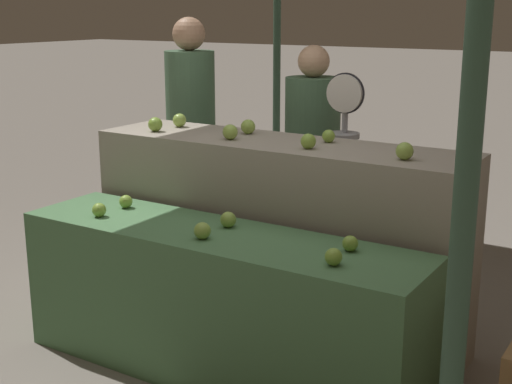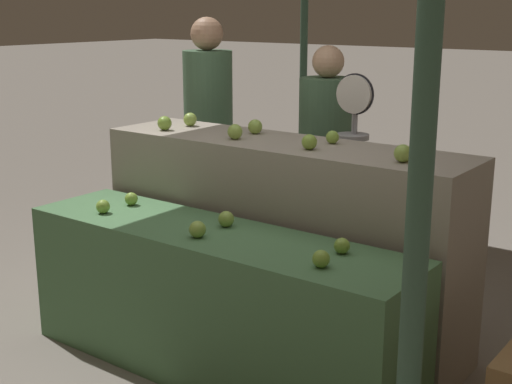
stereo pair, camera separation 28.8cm
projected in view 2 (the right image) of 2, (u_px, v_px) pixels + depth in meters
The scene contains 19 objects.
ground_plane at pixel (215, 371), 3.75m from camera, with size 60.00×60.00×0.00m, color gray.
display_counter_front at pixel (214, 303), 3.65m from camera, with size 2.18×0.55×0.77m, color #4C7A4C.
display_counter_back at pixel (281, 240), 4.07m from camera, with size 2.18×0.55×1.14m, color gray.
apple_front_0 at pixel (103, 207), 3.86m from camera, with size 0.08×0.08×0.08m, color #84AD3D.
apple_front_1 at pixel (197, 229), 3.46m from camera, with size 0.08×0.08×0.08m, color #8EB247.
apple_front_2 at pixel (321, 259), 3.06m from camera, with size 0.08×0.08×0.08m, color #84AD3D.
apple_front_3 at pixel (131, 199), 4.02m from camera, with size 0.07×0.07×0.07m, color #84AD3D.
apple_front_4 at pixel (227, 219), 3.62m from camera, with size 0.08×0.08×0.08m, color #8EB247.
apple_front_5 at pixel (342, 246), 3.23m from camera, with size 0.07×0.07×0.07m, color #84AD3D.
apple_back_0 at pixel (165, 123), 4.28m from camera, with size 0.09×0.09×0.09m, color #7AA338.
apple_back_1 at pixel (235, 132), 3.98m from camera, with size 0.09×0.09×0.09m, color #8EB247.
apple_back_2 at pixel (309, 142), 3.69m from camera, with size 0.08×0.08×0.08m, color #84AD3D.
apple_back_3 at pixel (403, 153), 3.39m from camera, with size 0.09×0.09×0.09m, color #8EB247.
apple_back_4 at pixel (190, 119), 4.43m from camera, with size 0.08×0.08×0.08m, color #8EB247.
apple_back_5 at pixel (255, 127), 4.16m from camera, with size 0.09×0.09×0.09m, color #8EB247.
apple_back_6 at pixel (332, 137), 3.86m from camera, with size 0.07×0.07×0.07m, color #84AD3D.
produce_scale at pixel (353, 144), 4.29m from camera, with size 0.25×0.20×1.48m.
person_vendor_at_scale at pixel (326, 149), 4.82m from camera, with size 0.49×0.49×1.62m.
person_customer_left at pixel (208, 122), 5.23m from camera, with size 0.48×0.48×1.79m.
Camera 2 is at (2.20, -2.59, 1.85)m, focal length 50.00 mm.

